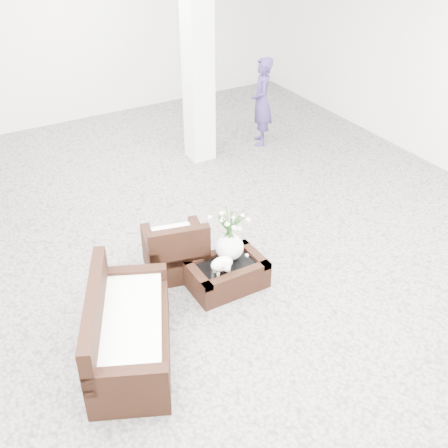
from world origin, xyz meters
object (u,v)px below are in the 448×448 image
coffee_table (226,275)px  topiary (197,109)px  loveseat (130,325)px  armchair (175,244)px

coffee_table → topiary: 3.96m
coffee_table → loveseat: size_ratio=0.56×
loveseat → topiary: bearing=-11.2°
coffee_table → armchair: bearing=122.9°
loveseat → coffee_table: bearing=-46.3°
armchair → topiary: bearing=-108.5°
armchair → topiary: topiary is taller
coffee_table → loveseat: (-1.42, -0.50, 0.27)m
armchair → coffee_table: bearing=136.6°
coffee_table → topiary: bearing=67.3°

